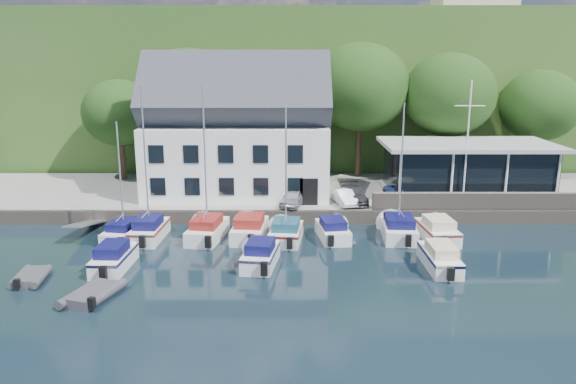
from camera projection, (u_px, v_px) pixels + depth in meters
name	position (u px, v px, depth m)	size (l,w,h in m)	color
ground	(346.00, 286.00, 29.24)	(180.00, 180.00, 0.00)	black
quay	(325.00, 195.00, 46.13)	(60.00, 13.00, 1.00)	gray
quay_face	(331.00, 217.00, 39.81)	(60.00, 0.30, 1.00)	#6D6257
hillside	(307.00, 80.00, 87.60)	(160.00, 75.00, 16.00)	#294F1D
field_patch	(354.00, 28.00, 93.45)	(50.00, 30.00, 0.30)	#51592C
harbor_building	(237.00, 138.00, 44.00)	(14.40, 8.20, 8.70)	white
club_pavilion	(466.00, 168.00, 44.07)	(13.20, 7.20, 4.10)	black
seawall	(499.00, 201.00, 39.95)	(18.00, 0.50, 1.20)	#6D6257
gangway	(89.00, 233.00, 37.97)	(1.20, 6.00, 1.40)	silver
car_silver	(294.00, 198.00, 40.92)	(1.37, 3.41, 1.16)	#B4B4B9
car_white	(344.00, 197.00, 41.31)	(1.17, 3.35, 1.10)	silver
car_dgrey	(353.00, 194.00, 41.79)	(1.70, 4.18, 1.21)	#333237
car_blue	(407.00, 193.00, 41.98)	(1.52, 3.84, 1.31)	navy
flagpole	(467.00, 144.00, 40.33)	(2.16, 0.20, 9.02)	white
tree_0	(121.00, 130.00, 48.93)	(6.40, 6.40, 8.75)	#14330F
tree_1	(190.00, 115.00, 48.84)	(8.31, 8.31, 11.36)	#14330F
tree_2	(272.00, 120.00, 49.46)	(7.51, 7.51, 10.26)	#14330F
tree_3	(360.00, 111.00, 49.71)	(8.69, 8.69, 11.87)	#14330F
tree_4	(448.00, 117.00, 48.99)	(8.03, 8.03, 10.98)	#14330F
tree_5	(538.00, 124.00, 49.85)	(6.97, 6.97, 9.53)	#14330F
boat_r1_0	(120.00, 178.00, 35.63)	(1.76, 5.65, 8.25)	white
boat_r1_1	(146.00, 168.00, 35.52)	(1.91, 5.89, 9.53)	white
boat_r1_2	(205.00, 168.00, 35.65)	(2.06, 6.22, 9.39)	white
boat_r1_3	(250.00, 227.00, 36.70)	(2.21, 5.89, 1.58)	white
boat_r1_4	(286.00, 173.00, 35.19)	(2.11, 5.36, 9.02)	white
boat_r1_5	(333.00, 228.00, 36.62)	(1.88, 5.43, 1.41)	white
boat_r1_6	(401.00, 168.00, 35.90)	(2.25, 6.28, 9.34)	white
boat_r1_7	(437.00, 228.00, 36.41)	(2.05, 5.89, 1.54)	white
boat_r2_0	(114.00, 256.00, 31.40)	(1.79, 5.65, 1.55)	white
boat_r2_2	(261.00, 253.00, 31.89)	(1.86, 5.31, 1.54)	white
boat_r2_4	(440.00, 255.00, 31.55)	(1.72, 6.12, 1.48)	white
dinghy_0	(31.00, 276.00, 29.71)	(1.63, 2.72, 0.64)	#3B3A40
dinghy_1	(93.00, 293.00, 27.47)	(1.91, 3.18, 0.74)	#3B3A40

